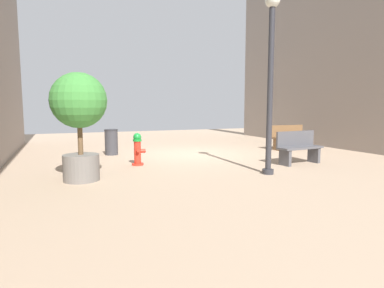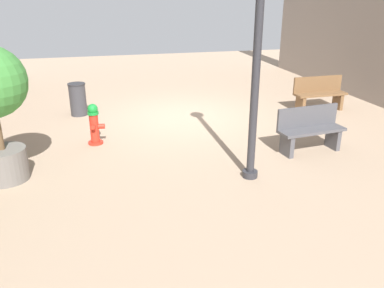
{
  "view_description": "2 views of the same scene",
  "coord_description": "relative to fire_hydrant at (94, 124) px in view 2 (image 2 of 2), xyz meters",
  "views": [
    {
      "loc": [
        4.37,
        10.38,
        1.63
      ],
      "look_at": [
        1.18,
        2.63,
        0.68
      ],
      "focal_mm": 30.1,
      "sensor_mm": 36.0,
      "label": 1
    },
    {
      "loc": [
        2.3,
        9.89,
        3.18
      ],
      "look_at": [
        0.55,
        3.08,
        0.44
      ],
      "focal_mm": 36.65,
      "sensor_mm": 36.0,
      "label": 2
    }
  ],
  "objects": [
    {
      "name": "bench_far",
      "position": [
        -4.39,
        1.55,
        0.02
      ],
      "size": [
        1.49,
        0.59,
        0.95
      ],
      "color": "#4C4C51",
      "rests_on": "ground_plane"
    },
    {
      "name": "street_lamp",
      "position": [
        -2.7,
        2.44,
        2.19
      ],
      "size": [
        0.36,
        0.36,
        4.31
      ],
      "color": "#2D2D33",
      "rests_on": "ground_plane"
    },
    {
      "name": "trash_bin",
      "position": [
        0.39,
        -2.36,
        -0.02
      ],
      "size": [
        0.47,
        0.47,
        0.89
      ],
      "color": "#38383D",
      "rests_on": "ground_plane"
    },
    {
      "name": "fire_hydrant",
      "position": [
        0.0,
        0.0,
        0.0
      ],
      "size": [
        0.4,
        0.42,
        0.92
      ],
      "color": "red",
      "rests_on": "ground_plane"
    },
    {
      "name": "bench_near",
      "position": [
        -6.27,
        -1.19,
        0.03
      ],
      "size": [
        1.52,
        0.47,
        0.95
      ],
      "color": "brown",
      "rests_on": "ground_plane"
    },
    {
      "name": "ground_plane",
      "position": [
        -2.35,
        -1.41,
        -0.46
      ],
      "size": [
        23.4,
        23.4,
        0.0
      ],
      "primitive_type": "plane",
      "color": "tan"
    }
  ]
}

